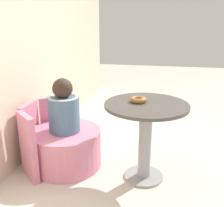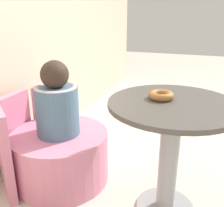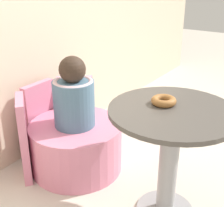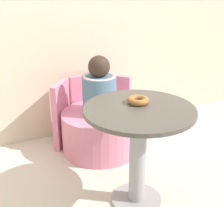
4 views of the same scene
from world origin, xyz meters
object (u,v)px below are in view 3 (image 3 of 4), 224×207
Objects in this scene: round_table at (170,141)px; child_figure at (74,96)px; tub_chair at (76,146)px; donut at (164,101)px.

round_table is 1.40× the size of child_figure.
donut is (-0.03, -0.65, 0.51)m from tub_chair.
child_figure is 3.59× the size of donut.
donut is (0.03, 0.07, 0.21)m from round_table.
round_table is at bearing -114.21° from donut.
donut is at bearing 65.79° from round_table.
tub_chair is 0.38m from child_figure.
child_figure is (0.00, 0.00, 0.38)m from tub_chair.
round_table is 1.05× the size of tub_chair.
child_figure is at bearing 87.77° from donut.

